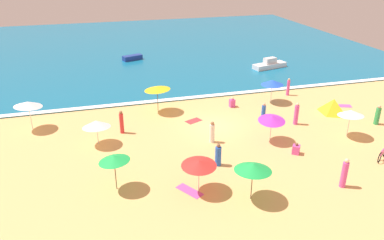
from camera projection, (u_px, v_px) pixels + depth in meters
ground_plane at (214, 126)px, 29.76m from camera, size 60.00×60.00×0.00m
ocean_water at (153, 46)px, 54.34m from camera, size 60.00×44.00×0.10m
wave_breaker_foam at (193, 97)px, 35.25m from camera, size 57.00×0.70×0.01m
beach_umbrella_0 at (351, 113)px, 27.27m from camera, size 2.16×2.18×2.20m
beach_umbrella_1 at (114, 159)px, 21.07m from camera, size 2.48×2.48×2.25m
beach_umbrella_2 at (157, 88)px, 31.48m from camera, size 3.04×3.04×2.39m
beach_umbrella_3 at (199, 163)px, 20.93m from camera, size 2.57×2.58×2.06m
beach_umbrella_4 at (96, 124)px, 26.25m from camera, size 2.02×2.05×1.94m
beach_umbrella_6 at (272, 82)px, 33.58m from camera, size 2.81×2.80×2.15m
beach_umbrella_7 at (253, 167)px, 20.16m from camera, size 2.75×2.76×2.35m
beach_umbrella_8 at (272, 118)px, 26.63m from camera, size 2.42×2.44×2.09m
beach_umbrella_9 at (28, 104)px, 28.37m from camera, size 2.79×2.77×2.38m
beach_tent at (333, 106)px, 31.66m from camera, size 2.23×2.47×1.34m
parked_bicycle at (382, 154)px, 24.89m from camera, size 1.55×1.05×0.76m
beachgoer_0 at (212, 133)px, 26.91m from camera, size 0.51×0.51×1.62m
beachgoer_2 at (288, 87)px, 35.73m from camera, size 0.34×0.34×1.68m
beachgoer_3 at (296, 114)px, 29.69m from camera, size 0.40×0.40×1.82m
beachgoer_4 at (344, 173)px, 21.73m from camera, size 0.48×0.48×1.88m
beachgoer_5 at (377, 115)px, 29.73m from camera, size 0.55×0.55×1.63m
beachgoer_6 at (232, 103)px, 33.22m from camera, size 0.46×0.46×0.91m
beachgoer_7 at (218, 155)px, 24.01m from camera, size 0.56×0.56×1.54m
beachgoer_8 at (296, 149)px, 25.54m from camera, size 0.67×0.67×0.82m
beachgoer_9 at (122, 122)px, 28.25m from camera, size 0.42×0.42×1.81m
beachgoer_10 at (263, 113)px, 30.14m from camera, size 0.40×0.40×1.62m
beach_towel_0 at (189, 191)px, 21.68m from camera, size 1.44×1.78×0.01m
beach_towel_1 at (194, 121)px, 30.59m from camera, size 1.50×1.23×0.01m
beach_towel_2 at (341, 106)px, 33.57m from camera, size 1.88×1.29×0.01m
small_boat_0 at (270, 65)px, 43.97m from camera, size 4.32×2.19×1.19m
small_boat_1 at (132, 58)px, 47.18m from camera, size 2.60×1.71×0.59m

